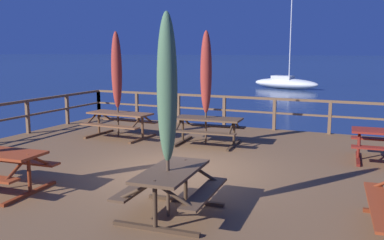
# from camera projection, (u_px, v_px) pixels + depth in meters

# --- Properties ---
(ground_plane) EXTENTS (600.00, 600.00, 0.00)m
(ground_plane) POSITION_uv_depth(u_px,v_px,m) (176.00, 198.00, 9.66)
(ground_plane) COLOR navy
(wooden_deck) EXTENTS (12.78, 11.70, 0.66)m
(wooden_deck) POSITION_uv_depth(u_px,v_px,m) (176.00, 184.00, 9.61)
(wooden_deck) COLOR brown
(wooden_deck) RESTS_ON ground
(railing_waterside_far) EXTENTS (12.58, 0.10, 1.09)m
(railing_waterside_far) POSITION_uv_depth(u_px,v_px,m) (249.00, 107.00, 14.58)
(railing_waterside_far) COLOR brown
(railing_waterside_far) RESTS_ON wooden_deck
(picnic_table_back_right) EXTENTS (2.05, 1.48, 0.78)m
(picnic_table_back_right) POSITION_uv_depth(u_px,v_px,m) (120.00, 119.00, 13.06)
(picnic_table_back_right) COLOR brown
(picnic_table_back_right) RESTS_ON wooden_deck
(picnic_table_mid_left) EXTENTS (1.51, 1.73, 0.78)m
(picnic_table_mid_left) POSITION_uv_depth(u_px,v_px,m) (172.00, 183.00, 6.82)
(picnic_table_mid_left) COLOR brown
(picnic_table_mid_left) RESTS_ON wooden_deck
(picnic_table_back_left) EXTENTS (1.98, 1.53, 0.78)m
(picnic_table_back_left) POSITION_uv_depth(u_px,v_px,m) (208.00, 125.00, 12.05)
(picnic_table_back_left) COLOR brown
(picnic_table_back_left) RESTS_ON wooden_deck
(patio_umbrella_tall_front) EXTENTS (0.32, 0.32, 3.22)m
(patio_umbrella_tall_front) POSITION_uv_depth(u_px,v_px,m) (117.00, 71.00, 12.86)
(patio_umbrella_tall_front) COLOR #4C3828
(patio_umbrella_tall_front) RESTS_ON wooden_deck
(patio_umbrella_short_mid) EXTENTS (0.32, 0.32, 3.23)m
(patio_umbrella_short_mid) POSITION_uv_depth(u_px,v_px,m) (167.00, 89.00, 6.54)
(patio_umbrella_short_mid) COLOR #4C3828
(patio_umbrella_short_mid) RESTS_ON wooden_deck
(patio_umbrella_short_front) EXTENTS (0.32, 0.32, 3.20)m
(patio_umbrella_short_front) POSITION_uv_depth(u_px,v_px,m) (206.00, 73.00, 11.82)
(patio_umbrella_short_front) COLOR #4C3828
(patio_umbrella_short_front) RESTS_ON wooden_deck
(sailboat_distant) EXTENTS (6.23, 3.19, 7.72)m
(sailboat_distant) POSITION_uv_depth(u_px,v_px,m) (286.00, 83.00, 37.24)
(sailboat_distant) COLOR white
(sailboat_distant) RESTS_ON ground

